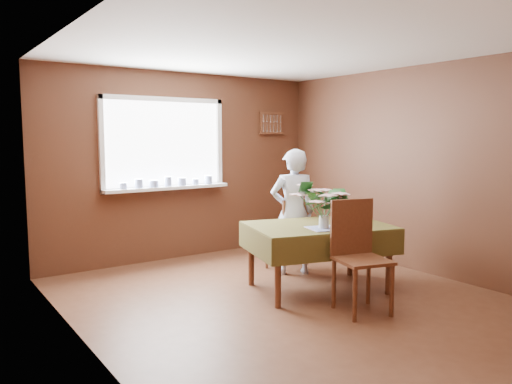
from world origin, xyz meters
TOP-DOWN VIEW (x-y plane):
  - floor at (0.00, 0.00)m, footprint 4.50×4.50m
  - ceiling at (0.00, 0.00)m, footprint 4.50×4.50m
  - wall_back at (0.00, 2.25)m, footprint 4.00×0.00m
  - wall_left at (-2.00, 0.00)m, footprint 0.00×4.50m
  - wall_right at (2.00, 0.00)m, footprint 0.00×4.50m
  - window_assembly at (-0.30, 2.19)m, footprint 1.72×0.20m
  - spoon_rack at (1.45, 2.22)m, footprint 0.44×0.05m
  - dining_table at (0.48, 0.07)m, footprint 1.68×1.35m
  - chair_far at (0.72, 0.85)m, footprint 0.40×0.40m
  - chair_near at (0.37, -0.61)m, footprint 0.55×0.55m
  - seated_woman at (0.66, 0.72)m, footprint 0.65×0.56m
  - flower_bouquet at (0.38, -0.12)m, footprint 0.53×0.53m
  - side_plate at (0.89, 0.03)m, footprint 0.28×0.28m
  - table_knife at (0.62, -0.17)m, footprint 0.06×0.23m

SIDE VIEW (x-z plane):
  - floor at x=0.00m, z-range 0.00..0.00m
  - chair_far at x=0.72m, z-range 0.04..0.94m
  - chair_near at x=0.37m, z-range 0.04..1.09m
  - dining_table at x=0.48m, z-range 0.27..0.99m
  - side_plate at x=0.89m, z-range 0.71..0.73m
  - table_knife at x=0.62m, z-range 0.72..0.72m
  - seated_woman at x=0.66m, z-range 0.00..1.50m
  - flower_bouquet at x=0.38m, z-range 0.78..1.24m
  - wall_back at x=0.00m, z-range -0.75..3.25m
  - wall_left at x=-2.00m, z-range -1.00..3.50m
  - wall_right at x=2.00m, z-range -1.00..3.50m
  - window_assembly at x=-0.30m, z-range 0.73..1.95m
  - spoon_rack at x=1.45m, z-range 1.69..2.02m
  - ceiling at x=0.00m, z-range 2.50..2.50m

